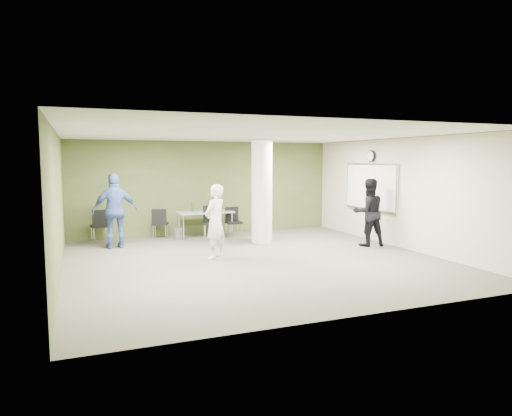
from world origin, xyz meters
name	(u,v)px	position (x,y,z in m)	size (l,w,h in m)	color
floor	(254,260)	(0.00, 0.00, 0.00)	(8.00, 8.00, 0.00)	#545442
ceiling	(254,134)	(0.00, 0.00, 2.80)	(8.00, 8.00, 0.00)	white
wall_back	(206,188)	(0.00, 4.00, 1.40)	(8.00, 0.02, 2.80)	#455126
wall_left	(58,204)	(-4.00, 0.00, 1.40)	(0.02, 8.00, 2.80)	#455126
wall_right_cream	(401,193)	(4.00, 0.00, 1.40)	(0.02, 8.00, 2.80)	beige
column	(262,191)	(1.00, 2.00, 1.40)	(0.56, 0.56, 2.80)	silver
whiteboard	(370,187)	(3.92, 1.20, 1.50)	(0.05, 2.30, 1.30)	silver
wall_clock	(371,156)	(3.92, 1.20, 2.35)	(0.06, 0.32, 0.32)	black
folding_table	(205,213)	(-0.22, 3.35, 0.71)	(1.61, 0.73, 1.01)	gray
wastebasket	(178,234)	(-1.03, 3.32, 0.15)	(0.27, 0.27, 0.31)	#4C4C4C
chair_back_left	(100,223)	(-3.10, 3.57, 0.53)	(0.51, 0.51, 0.91)	black
chair_back_right	(160,221)	(-1.49, 3.57, 0.50)	(0.54, 0.54, 0.87)	black
chair_table_left	(211,220)	(-0.13, 3.04, 0.55)	(0.56, 0.56, 0.95)	black
chair_table_right	(233,220)	(0.58, 3.21, 0.50)	(0.43, 0.43, 0.86)	black
woman_white	(215,222)	(-0.76, 0.49, 0.85)	(0.62, 0.41, 1.69)	white
man_black	(368,212)	(3.40, 0.52, 0.88)	(0.86, 0.67, 1.76)	black
man_blue	(115,211)	(-2.77, 2.62, 0.96)	(1.12, 0.47, 1.91)	#3F579E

